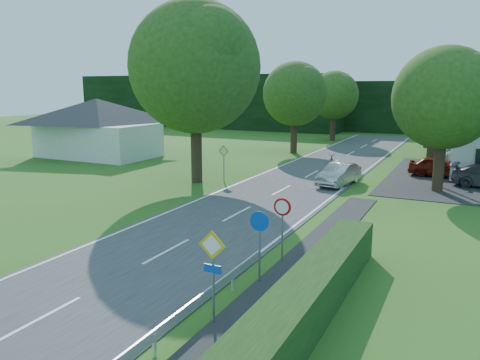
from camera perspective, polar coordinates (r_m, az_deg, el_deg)
The scene contains 22 objects.
road at distance 24.96m, azimuth 1.73°, elevation -3.07°, with size 7.00×80.00×0.04m, color #353537.
line_edge_left at distance 26.42m, azimuth -4.70°, elevation -2.23°, with size 0.12×80.00×0.01m, color white.
line_edge_right at distance 23.83m, azimuth 8.87°, elevation -3.83°, with size 0.12×80.00×0.01m, color white.
line_centre at distance 24.95m, azimuth 1.73°, elevation -3.01°, with size 0.12×80.00×0.01m, color white, non-canonical shape.
tree_main at distance 30.55m, azimuth -5.46°, elevation 10.51°, with size 9.40×9.40×11.64m, color #224414, non-canonical shape.
tree_left_far at distance 44.65m, azimuth 6.66°, elevation 8.75°, with size 7.00×7.00×8.58m, color #224414, non-canonical shape.
tree_right_far at distance 44.14m, azimuth 22.57°, elevation 8.28°, with size 7.40×7.40×9.09m, color #224414, non-canonical shape.
tree_left_back at distance 55.96m, azimuth 11.34°, elevation 8.84°, with size 6.60×6.60×8.07m, color #224414, non-canonical shape.
tree_right_back at distance 52.22m, azimuth 22.03°, elevation 7.81°, with size 6.20×6.20×7.56m, color #224414, non-canonical shape.
tree_right_mid at distance 30.10m, azimuth 23.48°, elevation 6.71°, with size 7.00×7.00×8.58m, color #224414, non-canonical shape.
treeline_left at distance 74.48m, azimuth -4.51°, elevation 9.55°, with size 44.00×6.00×8.00m, color black.
treeline_right at distance 68.09m, azimuth 24.80°, elevation 7.98°, with size 30.00×5.00×7.00m, color black.
bungalow_left at distance 44.02m, azimuth -16.95°, elevation 6.25°, with size 11.00×6.50×5.20m.
streetlight at distance 32.11m, azimuth 22.92°, elevation 7.30°, with size 2.03×0.18×8.00m.
sign_priority_right at distance 12.32m, azimuth -3.37°, elevation -9.68°, with size 0.78×0.09×2.59m.
sign_roundabout at distance 14.89m, azimuth 2.38°, elevation -6.42°, with size 0.64×0.08×2.37m.
sign_speed_limit at distance 16.63m, azimuth 5.18°, elevation -4.22°, with size 0.64×0.11×2.37m.
sign_priority_left at distance 30.97m, azimuth -2.00°, elevation 2.95°, with size 0.78×0.09×2.44m.
moving_car at distance 30.53m, azimuth 11.96°, elevation 0.70°, with size 1.45×4.17×1.37m, color #BDBCC1.
motorcycle at distance 38.75m, azimuth 11.13°, elevation 2.57°, with size 0.58×1.67×0.88m, color black.
parked_car_red at distance 35.47m, azimuth 23.12°, elevation 1.50°, with size 1.64×4.07×1.39m, color #62160A.
parked_car_silver_a at distance 38.91m, azimuth 26.08°, elevation 2.18°, with size 1.66×4.76×1.57m, color silver.
Camera 1 is at (10.02, -2.00, 6.20)m, focal length 35.00 mm.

